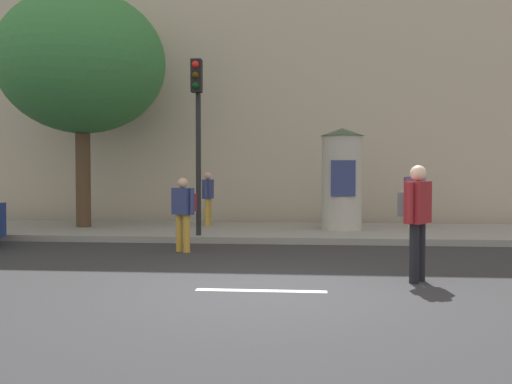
# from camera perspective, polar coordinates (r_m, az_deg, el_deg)

# --- Properties ---
(ground_plane) EXTENTS (80.00, 80.00, 0.00)m
(ground_plane) POSITION_cam_1_polar(r_m,az_deg,el_deg) (7.84, 0.50, -9.93)
(ground_plane) COLOR #2B2B2D
(sidewalk_curb) EXTENTS (36.00, 4.00, 0.15)m
(sidewalk_curb) POSITION_cam_1_polar(r_m,az_deg,el_deg) (14.74, 2.72, -4.03)
(sidewalk_curb) COLOR gray
(sidewalk_curb) RESTS_ON ground_plane
(lane_markings) EXTENTS (25.80, 0.16, 0.01)m
(lane_markings) POSITION_cam_1_polar(r_m,az_deg,el_deg) (7.84, 0.50, -9.90)
(lane_markings) COLOR silver
(lane_markings) RESTS_ON ground_plane
(building_backdrop) EXTENTS (36.00, 5.00, 11.81)m
(building_backdrop) POSITION_cam_1_polar(r_m,az_deg,el_deg) (20.12, 3.37, 14.28)
(building_backdrop) COLOR #B7A893
(building_backdrop) RESTS_ON ground_plane
(traffic_light) EXTENTS (0.24, 0.45, 4.05)m
(traffic_light) POSITION_cam_1_polar(r_m,az_deg,el_deg) (13.19, -5.93, 7.50)
(traffic_light) COLOR black
(traffic_light) RESTS_ON sidewalk_curb
(poster_column) EXTENTS (1.12, 1.12, 2.60)m
(poster_column) POSITION_cam_1_polar(r_m,az_deg,el_deg) (14.72, 8.65, 1.39)
(poster_column) COLOR #B2ADA3
(poster_column) RESTS_ON sidewalk_curb
(street_tree) EXTENTS (4.44, 4.44, 6.30)m
(street_tree) POSITION_cam_1_polar(r_m,az_deg,el_deg) (16.21, -17.13, 12.30)
(street_tree) COLOR #4C3826
(street_tree) RESTS_ON sidewalk_curb
(pedestrian_near_pole) EXTENTS (0.52, 0.56, 1.72)m
(pedestrian_near_pole) POSITION_cam_1_polar(r_m,az_deg,el_deg) (8.65, 15.86, -1.94)
(pedestrian_near_pole) COLOR black
(pedestrian_near_pole) RESTS_ON ground_plane
(pedestrian_with_bag) EXTENTS (0.52, 0.51, 1.51)m
(pedestrian_with_bag) POSITION_cam_1_polar(r_m,az_deg,el_deg) (11.60, -7.29, -1.62)
(pedestrian_with_bag) COLOR #B78C33
(pedestrian_with_bag) RESTS_ON ground_plane
(pedestrian_tallest) EXTENTS (0.53, 0.41, 1.57)m
(pedestrian_tallest) POSITION_cam_1_polar(r_m,az_deg,el_deg) (15.57, 15.67, -0.14)
(pedestrian_tallest) COLOR silver
(pedestrian_tallest) RESTS_ON sidewalk_curb
(pedestrian_in_light_jacket) EXTENTS (0.27, 0.58, 1.48)m
(pedestrian_in_light_jacket) POSITION_cam_1_polar(r_m,az_deg,el_deg) (15.65, -4.86, -0.29)
(pedestrian_in_light_jacket) COLOR #B78C33
(pedestrian_in_light_jacket) RESTS_ON sidewalk_curb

